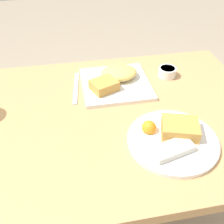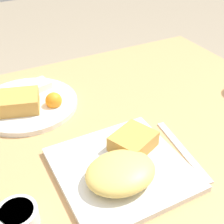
% 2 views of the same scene
% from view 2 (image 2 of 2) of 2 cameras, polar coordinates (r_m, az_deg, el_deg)
% --- Properties ---
extents(dining_table, '(1.07, 0.76, 0.74)m').
position_cam_2_polar(dining_table, '(0.84, -1.36, -6.82)').
color(dining_table, tan).
rests_on(dining_table, ground_plane).
extents(plate_square_near, '(0.26, 0.26, 0.06)m').
position_cam_2_polar(plate_square_near, '(0.64, 1.95, -9.85)').
color(plate_square_near, white).
rests_on(plate_square_near, dining_table).
extents(plate_oval_far, '(0.27, 0.27, 0.05)m').
position_cam_2_polar(plate_oval_far, '(0.87, -15.33, 1.77)').
color(plate_oval_far, white).
rests_on(plate_oval_far, dining_table).
extents(sauce_ramekin, '(0.07, 0.07, 0.04)m').
position_cam_2_polar(sauce_ramekin, '(0.59, -16.82, -17.93)').
color(sauce_ramekin, white).
rests_on(sauce_ramekin, dining_table).
extents(butter_knife, '(0.04, 0.21, 0.00)m').
position_cam_2_polar(butter_knife, '(0.72, 12.77, -6.80)').
color(butter_knife, silver).
rests_on(butter_knife, dining_table).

